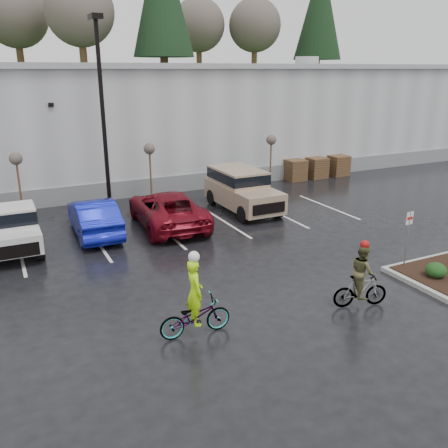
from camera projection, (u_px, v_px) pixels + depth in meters
name	position (u px, v px, depth m)	size (l,w,h in m)	color
ground	(321.00, 293.00, 15.34)	(120.00, 120.00, 0.00)	black
warehouse	(130.00, 118.00, 32.95)	(60.50, 15.50, 7.20)	#A3A5A8
wooded_ridge	(74.00, 106.00, 52.76)	(80.00, 25.00, 6.00)	#253A18
lamppost	(102.00, 96.00, 22.12)	(0.50, 1.00, 9.22)	black
sapling_west	(16.00, 162.00, 22.22)	(0.60, 0.60, 3.20)	#4E331F
sapling_mid	(150.00, 152.00, 24.94)	(0.60, 0.60, 3.20)	#4E331F
sapling_east	(271.00, 143.00, 28.09)	(0.60, 0.60, 3.20)	#4E331F
pallet_stack_a	(295.00, 170.00, 30.63)	(1.20, 1.20, 1.35)	#4E331F
pallet_stack_b	(316.00, 168.00, 31.34)	(1.20, 1.20, 1.35)	#4E331F
pallet_stack_c	(338.00, 165.00, 32.10)	(1.20, 1.20, 1.35)	#4E331F
shrub_a	(436.00, 270.00, 16.04)	(0.70, 0.70, 0.52)	#123512
fire_lane_sign	(408.00, 233.00, 16.67)	(0.30, 0.05, 2.20)	gray
pickup_white	(9.00, 225.00, 18.88)	(2.10, 5.20, 1.96)	silver
car_blue	(94.00, 217.00, 20.53)	(1.68, 4.83, 1.59)	#0D1698
car_red	(167.00, 209.00, 21.66)	(2.69, 5.82, 1.62)	maroon
suv_tan	(243.00, 191.00, 23.98)	(2.20, 5.10, 2.06)	tan
cyclist_hivis	(195.00, 310.00, 12.73)	(2.03, 0.79, 2.43)	#3F3F44
cyclist_olive	(361.00, 282.00, 14.25)	(1.71, 0.93, 2.14)	#3F3F44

